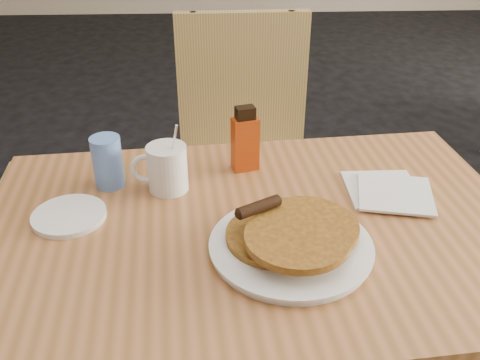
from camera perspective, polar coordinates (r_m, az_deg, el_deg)
The scene contains 8 objects.
main_table at distance 1.15m, azimuth 1.63°, elevation -6.51°, with size 1.25×0.90×0.75m.
chair_main_far at distance 1.84m, azimuth 0.39°, elevation 4.68°, with size 0.46×0.46×0.99m.
pancake_plate at distance 1.04m, azimuth 5.52°, elevation -6.41°, with size 0.32×0.32×0.09m.
coffee_mug at distance 1.22m, azimuth -7.90°, elevation 1.33°, with size 0.13×0.09×0.17m.
syrup_bottle at distance 1.29m, azimuth 0.55°, elevation 4.21°, with size 0.07×0.05×0.16m.
napkin_stack at distance 1.26m, azimuth 15.58°, elevation -1.16°, with size 0.20×0.21×0.01m.
blue_tumbler at distance 1.26m, azimuth -13.94°, elevation 1.90°, with size 0.07×0.07×0.12m, color #5C87D8.
side_saucer at distance 1.19m, azimuth -17.77°, elevation -3.65°, with size 0.16×0.16×0.01m, color white.
Camera 1 is at (-0.10, -0.97, 1.40)m, focal length 40.00 mm.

